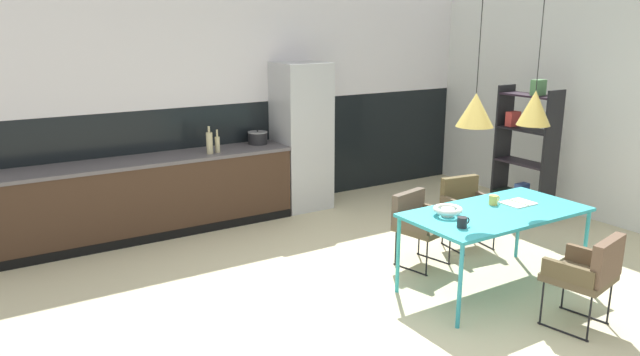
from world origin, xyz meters
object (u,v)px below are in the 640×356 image
(mug_glass_clear, at_px, (462,222))
(bottle_wine_green, at_px, (217,144))
(mug_dark_espresso, at_px, (494,200))
(bottle_vinegar_dark, at_px, (210,143))
(dining_table, at_px, (496,215))
(pendant_lamp_over_table_near, at_px, (475,110))
(pendant_lamp_over_table_far, at_px, (534,108))
(cooking_pot, at_px, (258,138))
(armchair_facing_counter, at_px, (418,218))
(refrigerator_column, at_px, (301,137))
(armchair_far_side, at_px, (590,269))
(armchair_near_window, at_px, (466,203))
(open_book, at_px, (518,203))
(fruit_bowl, at_px, (448,210))
(open_shelf_unit, at_px, (525,146))

(mug_glass_clear, xyz_separation_m, bottle_wine_green, (-0.85, 3.18, 0.21))
(mug_dark_espresso, height_order, bottle_vinegar_dark, bottle_vinegar_dark)
(dining_table, height_order, mug_dark_espresso, mug_dark_espresso)
(pendant_lamp_over_table_near, height_order, pendant_lamp_over_table_far, same)
(mug_dark_espresso, distance_m, cooking_pot, 3.22)
(armchair_facing_counter, bearing_deg, refrigerator_column, -102.59)
(mug_dark_espresso, bearing_deg, bottle_wine_green, 118.54)
(dining_table, distance_m, armchair_facing_counter, 0.87)
(refrigerator_column, xyz_separation_m, bottle_vinegar_dark, (-1.32, -0.13, 0.08))
(refrigerator_column, relative_size, armchair_far_side, 2.41)
(refrigerator_column, bearing_deg, armchair_far_side, -85.97)
(refrigerator_column, distance_m, pendant_lamp_over_table_near, 3.20)
(refrigerator_column, relative_size, mug_dark_espresso, 15.50)
(mug_dark_espresso, distance_m, bottle_vinegar_dark, 3.31)
(armchair_near_window, bearing_deg, mug_glass_clear, 50.67)
(armchair_facing_counter, bearing_deg, pendant_lamp_over_table_far, 108.87)
(pendant_lamp_over_table_near, bearing_deg, open_book, 2.30)
(armchair_near_window, relative_size, pendant_lamp_over_table_near, 0.62)
(refrigerator_column, distance_m, dining_table, 3.14)
(mug_glass_clear, bearing_deg, refrigerator_column, 83.60)
(armchair_far_side, distance_m, bottle_vinegar_dark, 4.27)
(armchair_near_window, height_order, pendant_lamp_over_table_near, pendant_lamp_over_table_near)
(dining_table, relative_size, armchair_near_window, 2.23)
(mug_dark_espresso, distance_m, bottle_wine_green, 3.27)
(mug_glass_clear, bearing_deg, armchair_near_window, 43.12)
(armchair_facing_counter, bearing_deg, dining_table, 90.67)
(armchair_far_side, relative_size, mug_dark_espresso, 6.42)
(armchair_far_side, bearing_deg, armchair_near_window, 62.06)
(armchair_near_window, bearing_deg, pendant_lamp_over_table_far, 83.33)
(armchair_facing_counter, height_order, cooking_pot, cooking_pot)
(refrigerator_column, relative_size, armchair_near_window, 2.53)
(armchair_far_side, distance_m, cooking_pot, 4.27)
(mug_glass_clear, height_order, bottle_wine_green, bottle_wine_green)
(fruit_bowl, height_order, pendant_lamp_over_table_far, pendant_lamp_over_table_far)
(bottle_wine_green, bearing_deg, open_book, -59.11)
(mug_glass_clear, xyz_separation_m, cooking_pot, (-0.22, 3.39, 0.18))
(dining_table, distance_m, cooking_pot, 3.34)
(armchair_near_window, relative_size, bottle_vinegar_dark, 2.31)
(pendant_lamp_over_table_near, bearing_deg, fruit_bowl, 141.37)
(armchair_near_window, distance_m, pendant_lamp_over_table_far, 1.55)
(fruit_bowl, bearing_deg, refrigerator_column, 85.13)
(armchair_far_side, xyz_separation_m, pendant_lamp_over_table_far, (0.27, 0.88, 1.15))
(armchair_facing_counter, xyz_separation_m, open_shelf_unit, (2.22, 0.55, 0.41))
(armchair_near_window, bearing_deg, pendant_lamp_over_table_near, 52.53)
(refrigerator_column, distance_m, mug_dark_espresso, 3.00)
(open_book, bearing_deg, cooking_pot, 109.83)
(pendant_lamp_over_table_far, bearing_deg, armchair_facing_counter, 122.00)
(armchair_facing_counter, distance_m, fruit_bowl, 0.81)
(refrigerator_column, height_order, armchair_near_window, refrigerator_column)
(dining_table, height_order, cooking_pot, cooking_pot)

